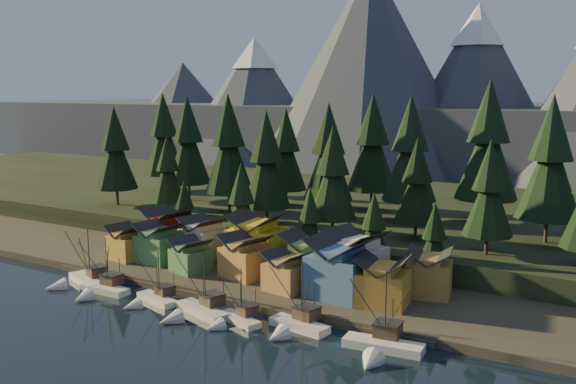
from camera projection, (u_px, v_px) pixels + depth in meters
The scene contains 45 objects.
ground at pixel (158, 329), 100.68m from camera, with size 500.00×500.00×0.00m, color black.
shore_strip at pixel (289, 265), 134.37m from camera, with size 400.00×50.00×1.50m, color #363027.
hillside at pixel (383, 215), 176.27m from camera, with size 420.00×100.00×6.00m, color black.
dock at pixel (221, 297), 114.55m from camera, with size 80.00×4.00×1.00m, color #4B3F36.
mountain_ridge at pixel (486, 115), 279.21m from camera, with size 560.00×190.00×90.00m.
boat_0 at pixel (80, 274), 122.93m from camera, with size 11.79×12.16×11.95m.
boat_1 at pixel (100, 283), 117.35m from camera, with size 10.27×11.16×11.52m.
boat_2 at pixel (151, 293), 112.34m from camera, with size 9.89×10.34×10.11m.
boat_3 at pixel (195, 304), 105.97m from camera, with size 12.08×12.57×12.00m.
boat_4 at pixel (234, 313), 102.34m from camera, with size 9.29×9.70×10.12m.
boat_5 at pixel (295, 317), 99.24m from camera, with size 10.59×11.26×12.14m.
boat_6 at pixel (381, 337), 90.95m from camera, with size 12.22×13.11×12.90m.
house_front_0 at pixel (127, 241), 135.96m from camera, with size 8.19×7.86×7.24m.
house_front_1 at pixel (158, 242), 133.46m from camera, with size 8.42×8.12×8.25m.
house_front_2 at pixel (191, 254), 126.62m from camera, with size 8.25×8.29×6.58m.
house_front_3 at pixel (245, 255), 122.65m from camera, with size 9.61×9.32×8.27m.
house_front_4 at pixel (288, 270), 114.80m from camera, with size 7.93×8.40×7.08m.
house_front_5 at pixel (340, 266), 110.63m from camera, with size 10.55×9.71×10.44m.
house_front_6 at pixel (382, 280), 106.50m from camera, with size 9.35×8.97×8.31m.
house_back_0 at pixel (167, 229), 142.65m from camera, with size 9.71×9.42×9.31m.
house_back_1 at pixel (203, 237), 136.14m from camera, with size 9.22×9.30×8.87m.
house_back_2 at pixel (256, 238), 130.86m from camera, with size 11.01×10.26×10.79m.
house_back_3 at pixel (308, 256), 120.23m from camera, with size 9.56×8.63×9.19m.
house_back_4 at pixel (355, 257), 116.39m from camera, with size 11.44×11.15×10.48m.
house_back_5 at pixel (429, 271), 111.51m from camera, with size 8.84×8.91×8.34m.
tree_hill_0 at pixel (115, 151), 173.03m from camera, with size 11.48×11.48×26.75m.
tree_hill_1 at pixel (188, 144), 180.18m from camera, with size 12.66×12.66×29.50m.
tree_hill_2 at pixel (168, 172), 158.99m from camera, with size 8.63×8.63×20.11m.
tree_hill_3 at pixel (229, 148), 163.15m from camera, with size 12.98×12.98×30.23m.
tree_hill_4 at pixel (286, 152), 172.07m from camera, with size 11.34×11.34×26.41m.
tree_hill_5 at pixel (267, 163), 145.81m from camera, with size 11.44×11.44×26.64m.
tree_hill_6 at pixel (328, 156), 154.27m from camera, with size 12.11×12.11×28.20m.
tree_hill_7 at pixel (333, 176), 135.15m from camera, with size 10.33×10.33×24.06m.
tree_hill_8 at pixel (410, 153), 150.83m from camera, with size 12.93×12.93×30.12m.
tree_hill_9 at pixel (417, 184), 133.11m from camera, with size 9.30×9.30×21.67m.
tree_hill_10 at pixel (488, 144), 149.09m from camera, with size 14.55×14.55×33.89m.
tree_hill_11 at pixel (489, 192), 120.67m from camera, with size 9.51×9.51×22.15m.
tree_hill_12 at pixel (550, 162), 129.39m from camera, with size 13.03×13.03×30.36m.
tree_hill_15 at pixel (372, 146), 166.40m from camera, with size 13.07×13.07×30.44m.
tree_hill_16 at pixel (164, 138), 197.77m from camera, with size 12.95×12.95×30.17m.
tree_shore_0 at pixel (185, 209), 147.22m from camera, with size 6.60×6.60×15.37m.
tree_shore_1 at pixel (242, 204), 138.62m from camera, with size 8.70×8.70×20.27m.
tree_shore_2 at pixel (310, 223), 130.30m from camera, with size 6.93×6.93×16.15m.
tree_shore_3 at pixel (374, 230), 123.13m from camera, with size 7.05×7.05×16.42m.
tree_shore_4 at pixel (434, 240), 117.08m from camera, with size 6.65×6.65×15.50m.
Camera 1 is at (67.19, -71.59, 37.14)m, focal length 40.00 mm.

